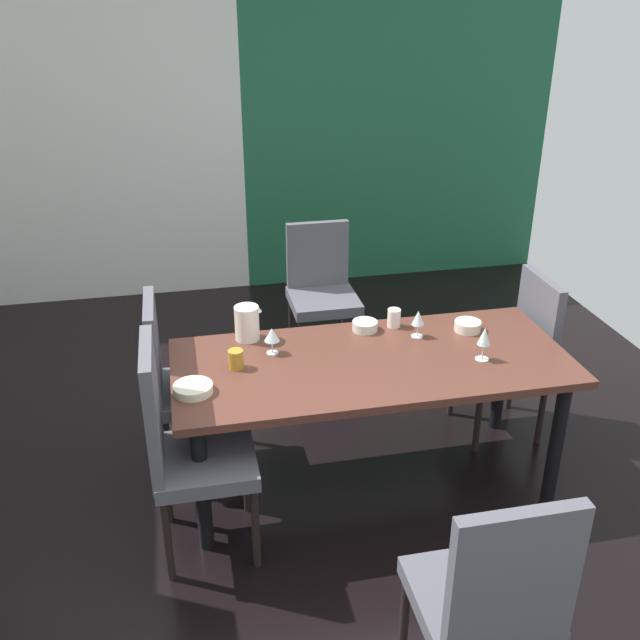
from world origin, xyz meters
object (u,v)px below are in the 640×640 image
chair_right_far (515,346)px  wine_glass_north (484,337)px  chair_head_near (491,599)px  wine_glass_corner (418,319)px  chair_left_far (181,378)px  cup_front (236,359)px  pitcher_east (247,323)px  chair_head_far (321,287)px  wine_glass_right (272,335)px  dining_table (372,374)px  serving_bowl_left (365,326)px  serving_bowl_south (193,389)px  cup_west (394,318)px  serving_bowl_center (468,326)px  chair_left_near (183,443)px

chair_right_far → wine_glass_north: bearing=136.4°
chair_head_near → wine_glass_corner: 1.60m
chair_left_far → cup_front: bearing=46.5°
chair_left_far → pitcher_east: 0.44m
chair_head_far → wine_glass_right: chair_head_far is taller
chair_head_near → chair_head_far: chair_head_near is taller
dining_table → pitcher_east: pitcher_east is taller
dining_table → serving_bowl_left: serving_bowl_left is taller
chair_head_far → serving_bowl_left: 1.07m
chair_right_far → cup_front: size_ratio=10.14×
serving_bowl_south → serving_bowl_left: size_ratio=1.34×
cup_west → cup_front: size_ratio=1.07×
wine_glass_north → pitcher_east: pitcher_east is taller
wine_glass_north → pitcher_east: bearing=157.4°
serving_bowl_left → chair_head_far: bearing=90.6°
chair_right_far → wine_glass_corner: (-0.63, -0.12, 0.29)m
wine_glass_right → serving_bowl_center: 1.04m
serving_bowl_center → chair_head_near: bearing=-109.3°
chair_head_near → serving_bowl_center: (0.55, 1.57, 0.19)m
serving_bowl_center → pitcher_east: pitcher_east is taller
chair_head_far → wine_glass_corner: chair_head_far is taller
chair_head_far → serving_bowl_left: chair_head_far is taller
serving_bowl_south → serving_bowl_center: (1.44, 0.34, 0.01)m
chair_left_far → chair_head_far: (0.96, 1.06, -0.01)m
wine_glass_north → chair_right_far: bearing=46.4°
wine_glass_corner → serving_bowl_south: wine_glass_corner is taller
chair_head_far → wine_glass_north: bearing=108.2°
chair_head_near → chair_left_near: (-0.95, 1.07, 0.01)m
chair_left_far → cup_west: (1.13, 0.02, 0.22)m
chair_left_near → chair_head_far: size_ratio=1.12×
wine_glass_right → cup_front: wine_glass_right is taller
wine_glass_right → cup_front: 0.23m
chair_left_far → serving_bowl_center: (1.50, -0.11, 0.20)m
chair_left_far → wine_glass_corner: chair_left_far is taller
chair_head_near → serving_bowl_south: size_ratio=5.76×
dining_table → serving_bowl_center: serving_bowl_center is taller
chair_head_far → pitcher_east: 1.22m
serving_bowl_south → chair_right_far: bearing=13.9°
chair_right_far → serving_bowl_south: size_ratio=5.30×
chair_head_near → cup_west: (0.18, 1.70, 0.21)m
chair_head_near → cup_front: bearing=115.6°
wine_glass_north → serving_bowl_south: (-1.39, -0.02, -0.10)m
serving_bowl_center → chair_left_near: bearing=-161.5°
serving_bowl_center → cup_west: cup_west is taller
wine_glass_north → chair_left_near: bearing=-172.5°
wine_glass_corner → serving_bowl_south: 1.21m
chair_head_near → wine_glass_north: size_ratio=5.95×
wine_glass_corner → cup_front: bearing=-171.8°
dining_table → chair_left_far: chair_left_far is taller
chair_right_far → wine_glass_corner: size_ratio=6.43×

